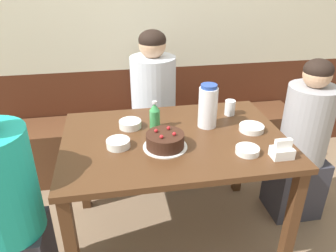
{
  "coord_description": "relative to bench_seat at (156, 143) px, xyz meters",
  "views": [
    {
      "loc": [
        -0.33,
        -1.62,
        1.68
      ],
      "look_at": [
        -0.03,
        0.05,
        0.8
      ],
      "focal_mm": 35.0,
      "sensor_mm": 36.0,
      "label": 1
    }
  ],
  "objects": [
    {
      "name": "bowl_sauce_shallow",
      "position": [
        -0.32,
        -0.88,
        0.54
      ],
      "size": [
        0.13,
        0.13,
        0.04
      ],
      "color": "white",
      "rests_on": "dining_table"
    },
    {
      "name": "glass_water_tall",
      "position": [
        0.42,
        -0.59,
        0.56
      ],
      "size": [
        0.07,
        0.07,
        0.1
      ],
      "color": "silver",
      "rests_on": "dining_table"
    },
    {
      "name": "water_pitcher",
      "position": [
        0.22,
        -0.72,
        0.65
      ],
      "size": [
        0.11,
        0.11,
        0.27
      ],
      "color": "white",
      "rests_on": "dining_table"
    },
    {
      "name": "person_pale_blue_shirt",
      "position": [
        -0.03,
        -0.13,
        0.36
      ],
      "size": [
        0.34,
        0.34,
        1.23
      ],
      "rotation": [
        0.0,
        0.0,
        -1.57
      ],
      "color": "#33333D",
      "rests_on": "ground_plane"
    },
    {
      "name": "back_wall",
      "position": [
        0.0,
        0.22,
        1.01
      ],
      "size": [
        4.8,
        0.04,
        2.5
      ],
      "color": "#4C2314",
      "rests_on": "ground_plane"
    },
    {
      "name": "dining_table",
      "position": [
        0.0,
        -0.83,
        0.42
      ],
      "size": [
        1.28,
        0.88,
        0.75
      ],
      "color": "#4C2D19",
      "rests_on": "ground_plane"
    },
    {
      "name": "bowl_side_dish",
      "position": [
        -0.24,
        -0.66,
        0.54
      ],
      "size": [
        0.14,
        0.14,
        0.04
      ],
      "color": "white",
      "rests_on": "dining_table"
    },
    {
      "name": "person_teal_shirt",
      "position": [
        0.9,
        -0.73,
        0.29
      ],
      "size": [
        0.34,
        0.31,
        1.15
      ],
      "rotation": [
        0.0,
        0.0,
        3.14
      ],
      "color": "#33333D",
      "rests_on": "ground_plane"
    },
    {
      "name": "napkin_holder",
      "position": [
        0.51,
        -1.14,
        0.55
      ],
      "size": [
        0.11,
        0.08,
        0.11
      ],
      "color": "white",
      "rests_on": "dining_table"
    },
    {
      "name": "ground_plane",
      "position": [
        0.0,
        -0.83,
        -0.24
      ],
      "size": [
        12.0,
        12.0,
        0.0
      ],
      "primitive_type": "plane",
      "color": "#846B51"
    },
    {
      "name": "bench_seat",
      "position": [
        0.0,
        0.0,
        0.0
      ],
      "size": [
        2.45,
        0.38,
        0.48
      ],
      "color": "#56331E",
      "rests_on": "ground_plane"
    },
    {
      "name": "birthday_cake",
      "position": [
        -0.07,
        -0.93,
        0.56
      ],
      "size": [
        0.24,
        0.24,
        0.1
      ],
      "color": "white",
      "rests_on": "dining_table"
    },
    {
      "name": "soju_bottle",
      "position": [
        -0.09,
        -0.69,
        0.6
      ],
      "size": [
        0.06,
        0.06,
        0.18
      ],
      "color": "#388E4C",
      "rests_on": "dining_table"
    },
    {
      "name": "person_grey_tee",
      "position": [
        -0.9,
        -1.09,
        0.34
      ],
      "size": [
        0.36,
        0.36,
        1.18
      ],
      "color": "#33333D",
      "rests_on": "ground_plane"
    },
    {
      "name": "bowl_soup_white",
      "position": [
        0.35,
        -1.07,
        0.53
      ],
      "size": [
        0.13,
        0.13,
        0.03
      ],
      "color": "white",
      "rests_on": "dining_table"
    },
    {
      "name": "bowl_rice_small",
      "position": [
        0.47,
        -0.83,
        0.53
      ],
      "size": [
        0.15,
        0.15,
        0.03
      ],
      "color": "white",
      "rests_on": "dining_table"
    }
  ]
}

